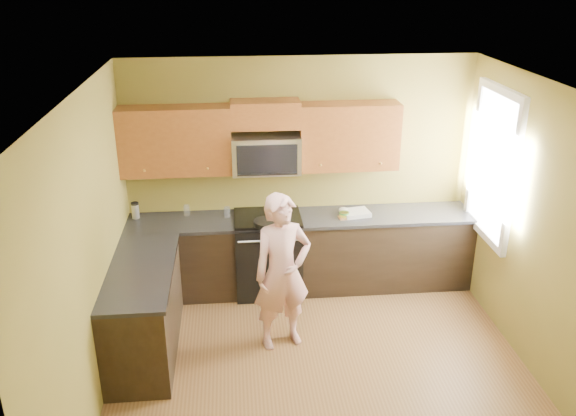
{
  "coord_description": "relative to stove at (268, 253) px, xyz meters",
  "views": [
    {
      "loc": [
        -0.77,
        -4.58,
        3.66
      ],
      "look_at": [
        -0.2,
        1.3,
        1.2
      ],
      "focal_mm": 37.27,
      "sensor_mm": 36.0,
      "label": 1
    }
  ],
  "objects": [
    {
      "name": "window",
      "position": [
        2.38,
        -0.48,
        1.17
      ],
      "size": [
        0.06,
        1.06,
        1.66
      ],
      "primitive_type": null,
      "color": "white",
      "rests_on": "wall_right"
    },
    {
      "name": "microwave",
      "position": [
        0.0,
        0.12,
        0.97
      ],
      "size": [
        0.76,
        0.4,
        0.42
      ],
      "primitive_type": null,
      "color": "silver",
      "rests_on": "wall_back"
    },
    {
      "name": "countertop_left",
      "position": [
        -1.29,
        -1.08,
        0.43
      ],
      "size": [
        0.62,
        1.6,
        0.04
      ],
      "primitive_type": "cube",
      "color": "black",
      "rests_on": "cabinet_left_run"
    },
    {
      "name": "wall_front",
      "position": [
        0.4,
        -3.67,
        0.88
      ],
      "size": [
        4.0,
        0.0,
        4.0
      ],
      "primitive_type": "plane",
      "rotation": [
        -1.57,
        0.0,
        0.0
      ],
      "color": "olive",
      "rests_on": "ground"
    },
    {
      "name": "woman",
      "position": [
        0.07,
        -1.09,
        0.34
      ],
      "size": [
        0.68,
        0.54,
        1.63
      ],
      "primitive_type": "imported",
      "rotation": [
        0.0,
        0.0,
        0.29
      ],
      "color": "#DC6E72",
      "rests_on": "floor"
    },
    {
      "name": "countertop_back",
      "position": [
        0.4,
        0.01,
        0.43
      ],
      "size": [
        4.0,
        0.62,
        0.04
      ],
      "primitive_type": "cube",
      "color": "black",
      "rests_on": "cabinet_back_run"
    },
    {
      "name": "glass_c",
      "position": [
        -0.46,
        0.1,
        0.51
      ],
      "size": [
        0.09,
        0.09,
        0.12
      ],
      "primitive_type": "cylinder",
      "rotation": [
        0.0,
        0.0,
        -0.36
      ],
      "color": "silver",
      "rests_on": "countertop_back"
    },
    {
      "name": "upper_cab_left",
      "position": [
        -0.99,
        0.16,
        0.97
      ],
      "size": [
        1.22,
        0.33,
        0.75
      ],
      "primitive_type": null,
      "color": "brown",
      "rests_on": "wall_back"
    },
    {
      "name": "frying_pan",
      "position": [
        -0.03,
        -0.26,
        0.47
      ],
      "size": [
        0.41,
        0.55,
        0.06
      ],
      "primitive_type": null,
      "rotation": [
        0.0,
        0.0,
        0.28
      ],
      "color": "black",
      "rests_on": "stove"
    },
    {
      "name": "wall_left",
      "position": [
        -1.6,
        -1.68,
        0.88
      ],
      "size": [
        0.0,
        4.0,
        4.0
      ],
      "primitive_type": "plane",
      "rotation": [
        1.57,
        0.0,
        1.57
      ],
      "color": "olive",
      "rests_on": "ground"
    },
    {
      "name": "upper_cab_over_mw",
      "position": [
        0.0,
        0.16,
        1.62
      ],
      "size": [
        0.76,
        0.33,
        0.3
      ],
      "primitive_type": "cube",
      "color": "brown",
      "rests_on": "wall_back"
    },
    {
      "name": "floor",
      "position": [
        0.4,
        -1.68,
        -0.47
      ],
      "size": [
        4.0,
        4.0,
        0.0
      ],
      "primitive_type": "plane",
      "color": "brown",
      "rests_on": "ground"
    },
    {
      "name": "stove",
      "position": [
        0.0,
        0.0,
        0.0
      ],
      "size": [
        0.76,
        0.65,
        0.95
      ],
      "primitive_type": null,
      "color": "black",
      "rests_on": "floor"
    },
    {
      "name": "wall_right",
      "position": [
        2.4,
        -1.68,
        0.88
      ],
      "size": [
        0.0,
        4.0,
        4.0
      ],
      "primitive_type": "plane",
      "rotation": [
        1.57,
        0.0,
        -1.57
      ],
      "color": "olive",
      "rests_on": "ground"
    },
    {
      "name": "butter_tub",
      "position": [
        0.88,
        -0.05,
        0.45
      ],
      "size": [
        0.14,
        0.14,
        0.08
      ],
      "primitive_type": null,
      "rotation": [
        0.0,
        0.0,
        -0.25
      ],
      "color": "yellow",
      "rests_on": "countertop_back"
    },
    {
      "name": "ceiling",
      "position": [
        0.4,
        -1.68,
        2.23
      ],
      "size": [
        4.0,
        4.0,
        0.0
      ],
      "primitive_type": "plane",
      "rotation": [
        3.14,
        0.0,
        0.0
      ],
      "color": "white",
      "rests_on": "ground"
    },
    {
      "name": "cabinet_left_run",
      "position": [
        -1.3,
        -1.08,
        -0.03
      ],
      "size": [
        0.6,
        1.6,
        0.88
      ],
      "primitive_type": "cube",
      "color": "black",
      "rests_on": "floor"
    },
    {
      "name": "napkin_b",
      "position": [
        0.9,
        0.08,
        0.48
      ],
      "size": [
        0.15,
        0.16,
        0.07
      ],
      "primitive_type": "ellipsoid",
      "rotation": [
        0.0,
        0.0,
        -0.26
      ],
      "color": "silver",
      "rests_on": "countertop_back"
    },
    {
      "name": "upper_cab_right",
      "position": [
        0.94,
        0.16,
        0.97
      ],
      "size": [
        1.12,
        0.33,
        0.75
      ],
      "primitive_type": null,
      "color": "brown",
      "rests_on": "wall_back"
    },
    {
      "name": "dish_towel",
      "position": [
        1.03,
        0.01,
        0.47
      ],
      "size": [
        0.33,
        0.28,
        0.05
      ],
      "primitive_type": "cube",
      "rotation": [
        0.0,
        0.0,
        0.16
      ],
      "color": "silver",
      "rests_on": "countertop_back"
    },
    {
      "name": "cabinet_back_run",
      "position": [
        0.4,
        0.02,
        -0.03
      ],
      "size": [
        4.0,
        0.6,
        0.88
      ],
      "primitive_type": "cube",
      "color": "black",
      "rests_on": "floor"
    },
    {
      "name": "toast_slice",
      "position": [
        0.87,
        -0.07,
        0.45
      ],
      "size": [
        0.12,
        0.12,
        0.01
      ],
      "primitive_type": "cube",
      "rotation": [
        0.0,
        0.0,
        0.13
      ],
      "color": "#B27F47",
      "rests_on": "countertop_back"
    },
    {
      "name": "napkin_a",
      "position": [
        0.13,
        -0.23,
        0.48
      ],
      "size": [
        0.14,
        0.15,
        0.06
      ],
      "primitive_type": "ellipsoid",
      "rotation": [
        0.0,
        0.0,
        -0.36
      ],
      "color": "silver",
      "rests_on": "countertop_back"
    },
    {
      "name": "wall_back",
      "position": [
        0.4,
        0.32,
        0.88
      ],
      "size": [
        4.0,
        0.0,
        4.0
      ],
      "primitive_type": "plane",
      "rotation": [
        1.57,
        0.0,
        0.0
      ],
      "color": "olive",
      "rests_on": "ground"
    },
    {
      "name": "glass_b",
      "position": [
        -0.92,
        0.2,
        0.51
      ],
      "size": [
        0.08,
        0.08,
        0.12
      ],
      "primitive_type": "cylinder",
      "rotation": [
        0.0,
        0.0,
        0.13
      ],
      "color": "silver",
      "rests_on": "countertop_back"
    },
    {
      "name": "travel_mug",
      "position": [
        -1.5,
        0.17,
        0.45
      ],
      "size": [
        0.11,
        0.11,
        0.19
      ],
      "primitive_type": null,
      "rotation": [
        0.0,
        0.0,
        0.21
      ],
      "color": "silver",
      "rests_on": "countertop_back"
    }
  ]
}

